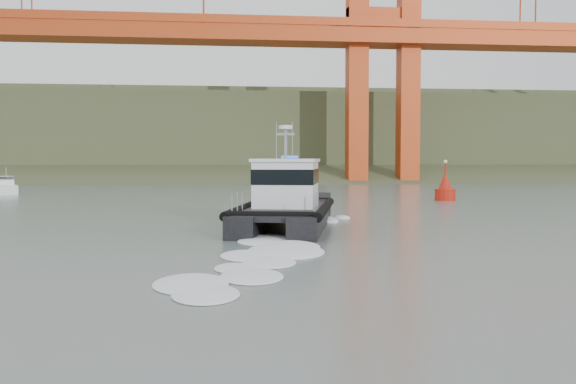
# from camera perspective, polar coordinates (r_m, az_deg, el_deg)

# --- Properties ---
(ground) EXTENTS (400.00, 400.00, 0.00)m
(ground) POSITION_cam_1_polar(r_m,az_deg,el_deg) (21.74, 2.45, -7.22)
(ground) COLOR #4E5D5A
(ground) RESTS_ON ground
(headlands) EXTENTS (500.00, 105.36, 27.12)m
(headlands) POSITION_cam_1_polar(r_m,az_deg,el_deg) (146.71, -5.12, 4.27)
(headlands) COLOR #374326
(headlands) RESTS_ON ground
(patrol_boat) EXTENTS (7.04, 12.80, 5.88)m
(patrol_boat) POSITION_cam_1_polar(r_m,az_deg,el_deg) (35.75, -0.22, -0.81)
(patrol_boat) COLOR black
(patrol_boat) RESTS_ON ground
(motorboat) EXTENTS (3.72, 5.75, 3.00)m
(motorboat) POSITION_cam_1_polar(r_m,az_deg,el_deg) (75.33, -23.75, 0.41)
(motorboat) COLOR silver
(motorboat) RESTS_ON ground
(nav_buoy) EXTENTS (1.88, 1.88, 3.92)m
(nav_buoy) POSITION_cam_1_polar(r_m,az_deg,el_deg) (60.20, 13.79, 0.25)
(nav_buoy) COLOR #B61B0C
(nav_buoy) RESTS_ON ground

